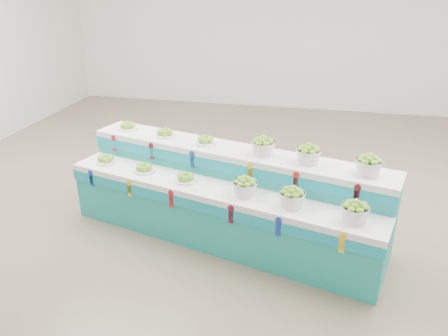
{
  "coord_description": "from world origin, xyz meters",
  "views": [
    {
      "loc": [
        0.87,
        -5.19,
        2.87
      ],
      "look_at": [
        -0.12,
        -0.76,
        0.87
      ],
      "focal_mm": 35.05,
      "sensor_mm": 36.0,
      "label": 1
    }
  ],
  "objects_px": {
    "basket_upper_right": "(369,165)",
    "basket_lower_left": "(245,186)",
    "display_stand": "(224,196)",
    "plate_upper_mid": "(165,132)"
  },
  "relations": [
    {
      "from": "display_stand",
      "to": "basket_lower_left",
      "type": "height_order",
      "value": "display_stand"
    },
    {
      "from": "basket_lower_left",
      "to": "display_stand",
      "type": "bearing_deg",
      "value": 132.81
    },
    {
      "from": "display_stand",
      "to": "basket_upper_right",
      "type": "xyz_separation_m",
      "value": [
        1.53,
        -0.17,
        0.61
      ]
    },
    {
      "from": "basket_lower_left",
      "to": "plate_upper_mid",
      "type": "height_order",
      "value": "plate_upper_mid"
    },
    {
      "from": "display_stand",
      "to": "basket_upper_right",
      "type": "relative_size",
      "value": 14.08
    },
    {
      "from": "basket_lower_left",
      "to": "basket_upper_right",
      "type": "height_order",
      "value": "basket_upper_right"
    },
    {
      "from": "plate_upper_mid",
      "to": "basket_upper_right",
      "type": "distance_m",
      "value": 2.48
    },
    {
      "from": "basket_upper_right",
      "to": "basket_lower_left",
      "type": "bearing_deg",
      "value": -172.97
    },
    {
      "from": "basket_lower_left",
      "to": "basket_upper_right",
      "type": "xyz_separation_m",
      "value": [
        1.24,
        0.15,
        0.3
      ]
    },
    {
      "from": "display_stand",
      "to": "plate_upper_mid",
      "type": "height_order",
      "value": "plate_upper_mid"
    }
  ]
}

